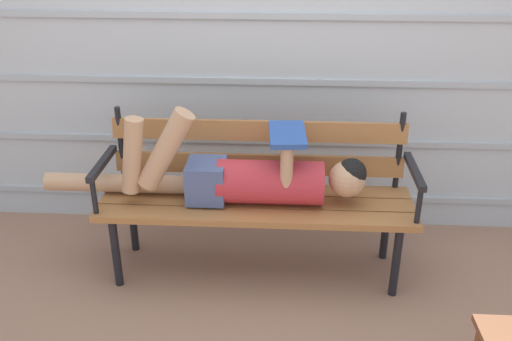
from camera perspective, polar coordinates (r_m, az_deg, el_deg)
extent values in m
plane|color=#936B56|center=(3.06, -0.17, -11.78)|extent=(12.00, 12.00, 0.00)
cube|color=#B2BCC6|center=(3.25, 0.62, 12.47)|extent=(5.07, 0.06, 2.24)
cube|color=#A3ADB7|center=(3.55, 0.52, -2.51)|extent=(5.07, 0.02, 0.04)
cube|color=#A3ADB7|center=(3.39, 0.55, 3.07)|extent=(5.07, 0.02, 0.04)
cube|color=#A3ADB7|center=(3.27, 0.58, 9.14)|extent=(5.07, 0.02, 0.04)
cube|color=#A3ADB7|center=(3.18, 0.61, 15.60)|extent=(5.07, 0.02, 0.04)
cube|color=#9E6638|center=(2.82, -0.18, -4.92)|extent=(1.66, 0.14, 0.04)
cube|color=#9E6638|center=(2.95, 0.00, -3.48)|extent=(1.66, 0.14, 0.04)
cube|color=#9E6638|center=(3.08, 0.16, -2.16)|extent=(1.66, 0.14, 0.04)
cube|color=#9E6638|center=(3.08, 0.23, 0.68)|extent=(1.59, 0.05, 0.11)
cube|color=#9E6638|center=(3.00, 0.24, 4.11)|extent=(1.59, 0.05, 0.11)
cylinder|color=black|center=(3.17, -13.69, 2.62)|extent=(0.03, 0.03, 0.43)
cylinder|color=black|center=(3.10, 14.50, 1.97)|extent=(0.03, 0.03, 0.43)
cylinder|color=black|center=(3.04, -14.20, -8.18)|extent=(0.04, 0.04, 0.40)
cylinder|color=black|center=(2.97, 14.19, -9.10)|extent=(0.04, 0.04, 0.40)
cylinder|color=black|center=(3.32, -12.54, -4.94)|extent=(0.04, 0.04, 0.40)
cylinder|color=black|center=(3.26, 13.19, -5.69)|extent=(0.04, 0.04, 0.40)
cube|color=black|center=(3.00, -15.52, 0.73)|extent=(0.04, 0.42, 0.03)
cylinder|color=black|center=(2.90, -16.31, -2.48)|extent=(0.03, 0.03, 0.20)
cube|color=black|center=(2.92, 15.97, -0.04)|extent=(0.04, 0.42, 0.03)
cylinder|color=black|center=(2.82, 16.40, -3.38)|extent=(0.03, 0.03, 0.20)
cylinder|color=#B72D38|center=(2.88, 1.49, -1.21)|extent=(0.55, 0.23, 0.23)
cube|color=#475684|center=(2.91, -5.10, -1.03)|extent=(0.20, 0.22, 0.21)
sphere|color=tan|center=(2.89, 9.33, -0.86)|extent=(0.19, 0.19, 0.19)
sphere|color=black|center=(2.88, 9.78, -0.28)|extent=(0.16, 0.16, 0.16)
cylinder|color=tan|center=(2.81, -9.26, 2.12)|extent=(0.32, 0.11, 0.45)
cylinder|color=tan|center=(2.87, -12.58, 1.49)|extent=(0.15, 0.09, 0.41)
cylinder|color=tan|center=(3.10, -13.83, -1.27)|extent=(0.81, 0.10, 0.10)
cylinder|color=tan|center=(2.76, 3.17, 0.35)|extent=(0.06, 0.06, 0.25)
cylinder|color=tan|center=(2.90, 3.19, 1.69)|extent=(0.06, 0.06, 0.25)
cube|color=#284C9E|center=(2.77, 3.25, 3.70)|extent=(0.20, 0.26, 0.06)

